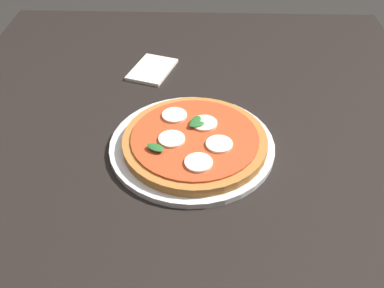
{
  "coord_description": "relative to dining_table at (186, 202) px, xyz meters",
  "views": [
    {
      "loc": [
        0.62,
        0.03,
        1.35
      ],
      "look_at": [
        -0.06,
        0.01,
        0.78
      ],
      "focal_mm": 41.59,
      "sensor_mm": 36.0,
      "label": 1
    }
  ],
  "objects": [
    {
      "name": "dining_table",
      "position": [
        0.0,
        0.0,
        0.0
      ],
      "size": [
        1.44,
        1.11,
        0.77
      ],
      "color": "black",
      "rests_on": "ground_plane"
    },
    {
      "name": "serving_tray",
      "position": [
        -0.06,
        0.01,
        0.1
      ],
      "size": [
        0.33,
        0.33,
        0.01
      ],
      "primitive_type": "cylinder",
      "color": "silver",
      "rests_on": "dining_table"
    },
    {
      "name": "napkin",
      "position": [
        -0.36,
        -0.1,
        0.09
      ],
      "size": [
        0.15,
        0.13,
        0.01
      ],
      "primitive_type": "cube",
      "rotation": [
        0.0,
        0.0,
        -0.32
      ],
      "color": "white",
      "rests_on": "dining_table"
    },
    {
      "name": "pizza",
      "position": [
        -0.06,
        0.02,
        0.11
      ],
      "size": [
        0.28,
        0.28,
        0.03
      ],
      "color": "#B27033",
      "rests_on": "serving_tray"
    }
  ]
}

